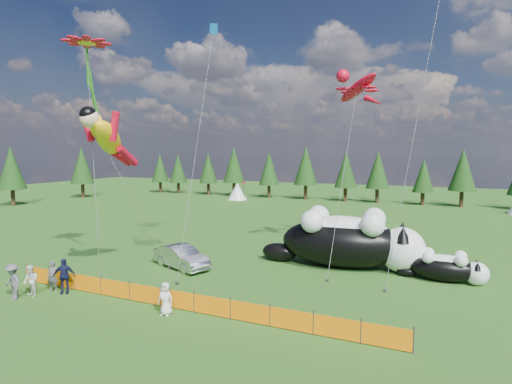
% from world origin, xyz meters
% --- Properties ---
extents(ground, '(160.00, 160.00, 0.00)m').
position_xyz_m(ground, '(0.00, 0.00, 0.00)').
color(ground, '#0D370A').
rests_on(ground, ground).
extents(safety_fence, '(22.06, 0.06, 1.10)m').
position_xyz_m(safety_fence, '(0.00, -3.00, 0.50)').
color(safety_fence, '#262626').
rests_on(safety_fence, ground).
extents(tree_line, '(90.00, 4.00, 8.00)m').
position_xyz_m(tree_line, '(0.00, 45.00, 4.00)').
color(tree_line, black).
rests_on(tree_line, ground).
extents(festival_tents, '(50.00, 3.20, 2.80)m').
position_xyz_m(festival_tents, '(11.00, 40.00, 1.40)').
color(festival_tents, white).
rests_on(festival_tents, ground).
extents(cat_large, '(11.11, 4.56, 4.01)m').
position_xyz_m(cat_large, '(6.44, 7.90, 1.91)').
color(cat_large, black).
rests_on(cat_large, ground).
extents(cat_small, '(5.17, 1.89, 1.87)m').
position_xyz_m(cat_small, '(12.49, 7.24, 0.89)').
color(cat_small, black).
rests_on(cat_small, ground).
extents(car, '(4.90, 3.19, 1.53)m').
position_xyz_m(car, '(-3.92, 3.15, 0.76)').
color(car, '#B9B9BE').
rests_on(car, ground).
extents(spectator_a, '(0.73, 0.58, 1.74)m').
position_xyz_m(spectator_a, '(-7.89, -3.67, 0.87)').
color(spectator_a, '#535358').
rests_on(spectator_a, ground).
extents(spectator_b, '(0.93, 0.67, 1.72)m').
position_xyz_m(spectator_b, '(-8.33, -4.70, 0.86)').
color(spectator_b, white).
rests_on(spectator_b, ground).
extents(spectator_c, '(1.29, 1.13, 1.97)m').
position_xyz_m(spectator_c, '(-7.09, -3.60, 0.99)').
color(spectator_c, '#15173A').
rests_on(spectator_c, ground).
extents(spectator_d, '(1.36, 0.89, 1.93)m').
position_xyz_m(spectator_d, '(-8.80, -5.39, 0.97)').
color(spectator_d, '#535358').
rests_on(spectator_d, ground).
extents(spectator_e, '(0.83, 0.59, 1.60)m').
position_xyz_m(spectator_e, '(-0.10, -3.79, 0.80)').
color(spectator_e, white).
rests_on(spectator_e, ground).
extents(superhero_kite, '(5.62, 6.00, 10.95)m').
position_xyz_m(superhero_kite, '(-6.52, -0.48, 8.64)').
color(superhero_kite, yellow).
rests_on(superhero_kite, ground).
extents(gecko_kite, '(6.49, 10.73, 14.67)m').
position_xyz_m(gecko_kite, '(6.12, 11.67, 12.57)').
color(gecko_kite, red).
rests_on(gecko_kite, ground).
extents(flower_kite, '(4.89, 4.45, 15.15)m').
position_xyz_m(flower_kite, '(-8.74, 0.29, 14.52)').
color(flower_kite, red).
rests_on(flower_kite, ground).
extents(diamond_kite_a, '(1.59, 7.00, 17.80)m').
position_xyz_m(diamond_kite_a, '(-3.17, 6.29, 15.67)').
color(diamond_kite_a, blue).
rests_on(diamond_kite_a, ground).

